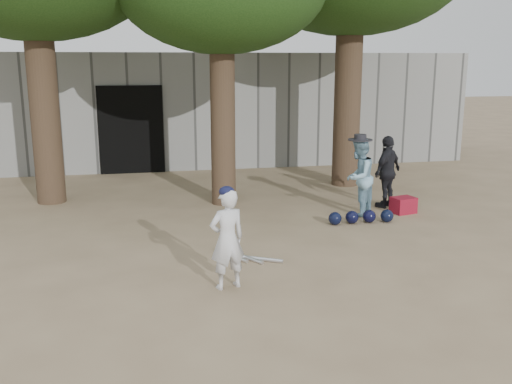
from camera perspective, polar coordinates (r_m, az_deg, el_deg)
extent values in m
plane|color=#937C5E|center=(7.44, -3.01, -9.07)|extent=(70.00, 70.00, 0.00)
imported|color=silver|center=(7.08, -2.90, -4.74)|extent=(0.53, 0.42, 1.27)
imported|color=#7DAAC1|center=(10.58, 10.23, 1.47)|extent=(0.87, 0.88, 1.43)
imported|color=black|center=(11.32, 13.00, 1.99)|extent=(0.86, 0.75, 1.40)
cube|color=maroon|center=(11.04, 14.51, -1.28)|extent=(0.48, 0.41, 0.30)
cube|color=gray|center=(14.91, -7.79, 7.90)|extent=(16.00, 0.35, 3.00)
cube|color=black|center=(14.72, -12.37, 6.08)|extent=(1.60, 0.08, 2.20)
cube|color=slate|center=(17.40, -8.38, 8.59)|extent=(16.00, 5.00, 3.00)
sphere|color=black|center=(10.02, 7.90, -2.64)|extent=(0.23, 0.23, 0.23)
sphere|color=black|center=(10.14, 9.57, -2.50)|extent=(0.23, 0.23, 0.23)
sphere|color=black|center=(10.26, 11.25, -2.40)|extent=(0.23, 0.23, 0.23)
sphere|color=black|center=(10.35, 12.97, -2.34)|extent=(0.23, 0.23, 0.23)
cylinder|color=silver|center=(8.37, -2.50, -6.31)|extent=(0.40, 0.65, 0.06)
cylinder|color=silver|center=(8.29, -1.12, -6.50)|extent=(0.45, 0.63, 0.06)
cylinder|color=silver|center=(8.21, 0.27, -6.69)|extent=(0.65, 0.40, 0.06)
cylinder|color=brown|center=(11.96, -20.72, 11.97)|extent=(0.56, 0.56, 5.50)
cylinder|color=brown|center=(11.14, -3.39, 11.46)|extent=(0.48, 0.48, 5.00)
cylinder|color=brown|center=(13.06, 9.28, 13.29)|extent=(0.60, 0.60, 5.80)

